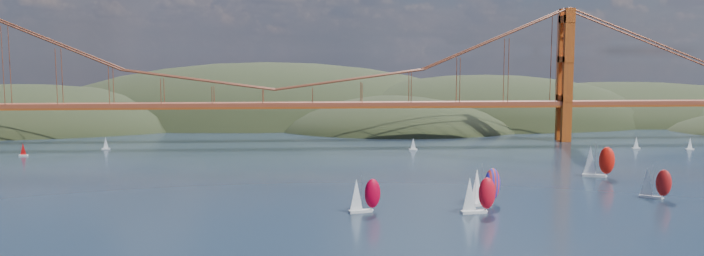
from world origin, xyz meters
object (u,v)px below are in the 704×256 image
at_px(racer_0, 364,195).
at_px(racer_rwb, 484,186).
at_px(racer_2, 655,183).
at_px(racer_3, 598,161).
at_px(racer_1, 478,194).

height_order(racer_0, racer_rwb, racer_rwb).
distance_m(racer_2, racer_3, 30.48).
xyz_separation_m(racer_2, racer_rwb, (-45.29, -4.04, 0.66)).
bearing_deg(racer_rwb, racer_3, 17.95).
height_order(racer_1, racer_2, racer_1).
bearing_deg(racer_3, racer_0, -131.32).
bearing_deg(racer_3, racer_2, -66.84).
bearing_deg(racer_1, racer_2, 7.06).
bearing_deg(racer_0, racer_3, 13.79).
bearing_deg(racer_2, racer_0, -139.36).
relative_size(racer_1, racer_rwb, 0.94).
distance_m(racer_0, racer_3, 83.87).
distance_m(racer_2, racer_rwb, 45.48).
distance_m(racer_1, racer_3, 63.97).
bearing_deg(racer_2, racer_3, 126.36).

